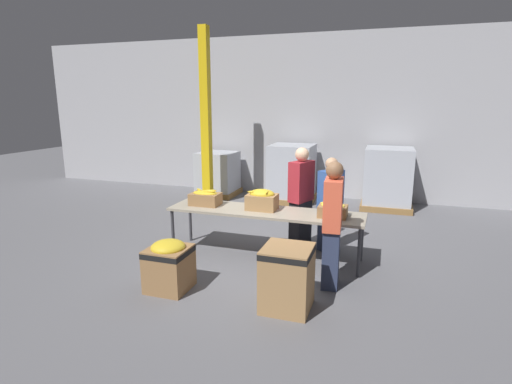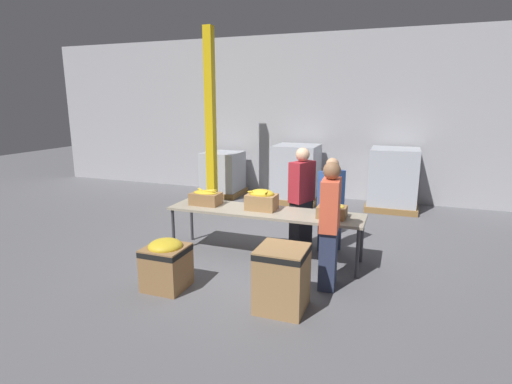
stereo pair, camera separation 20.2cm
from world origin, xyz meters
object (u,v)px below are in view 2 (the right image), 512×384
Objects in this scene: donation_bin_1 at (282,276)px; pallet_stack_0 at (296,174)px; sorting_table at (265,214)px; volunteer_1 at (329,227)px; donation_bin_0 at (166,262)px; volunteer_2 at (302,199)px; support_pillar at (211,119)px; banana_box_0 at (206,197)px; volunteer_0 at (331,205)px; pallet_stack_1 at (393,180)px; banana_box_2 at (332,210)px; pallet_stack_2 at (223,174)px; banana_box_1 at (262,199)px.

donation_bin_1 is 0.55× the size of pallet_stack_0.
sorting_table is 1.81× the size of volunteer_1.
donation_bin_0 is 1.57m from donation_bin_1.
pallet_stack_0 is (-0.43, 3.65, -0.03)m from sorting_table.
volunteer_2 is 0.42× the size of support_pillar.
volunteer_1 reaches higher than banana_box_0.
pallet_stack_0 is at bearing 85.35° from donation_bin_0.
volunteer_0 is 3.20m from pallet_stack_1.
pallet_stack_1 reaches higher than banana_box_2.
volunteer_0 is (0.91, 0.63, 0.06)m from sorting_table.
banana_box_2 is 0.27× the size of volunteer_0.
donation_bin_1 is at bearing -54.60° from support_pillar.
banana_box_0 is 2.05m from banana_box_2.
volunteer_2 is 1.22× the size of pallet_stack_1.
pallet_stack_1 is at bearing 1.42° from pallet_stack_0.
banana_box_0 is at bearing 139.55° from donation_bin_1.
pallet_stack_2 is at bearing 110.78° from banana_box_0.
sorting_table is at bearing 54.29° from volunteer_1.
donation_bin_1 is 0.68× the size of pallet_stack_2.
support_pillar is at bearing 40.89° from volunteer_1.
banana_box_1 is 0.11× the size of support_pillar.
banana_box_2 is 0.30× the size of pallet_stack_1.
banana_box_0 is 1.03× the size of banana_box_1.
volunteer_1 reaches higher than banana_box_1.
volunteer_2 reaches higher than banana_box_2.
volunteer_0 is 4.51m from pallet_stack_2.
support_pillar is at bearing 140.39° from banana_box_2.
pallet_stack_2 reaches higher than banana_box_0.
pallet_stack_0 reaches higher than donation_bin_1.
donation_bin_0 is at bearing -4.86° from volunteer_0.
volunteer_2 is at bearing 54.62° from sorting_table.
volunteer_1 is at bearing -18.55° from banana_box_0.
donation_bin_0 is 0.48× the size of pallet_stack_0.
banana_box_0 is 1.16× the size of banana_box_2.
volunteer_2 is at bearing 133.89° from banana_box_2.
donation_bin_1 is at bearing -40.45° from banana_box_0.
volunteer_2 reaches higher than banana_box_1.
volunteer_1 is at bearing 21.12° from donation_bin_0.
volunteer_0 is 1.11× the size of pallet_stack_1.
banana_box_0 is 4.64m from pallet_stack_1.
support_pillar reaches higher than volunteer_1.
pallet_stack_2 is (-1.97, 0.03, -0.13)m from pallet_stack_0.
pallet_stack_2 is at bearing 100.37° from support_pillar.
donation_bin_1 is (0.78, -1.50, -0.51)m from banana_box_1.
volunteer_1 reaches higher than donation_bin_1.
volunteer_2 is 2.21× the size of donation_bin_1.
pallet_stack_1 is (2.22, 0.06, -0.00)m from pallet_stack_0.
support_pillar is at bearing 114.40° from banana_box_0.
pallet_stack_0 is at bearing -178.58° from pallet_stack_1.
pallet_stack_1 reaches higher than donation_bin_0.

